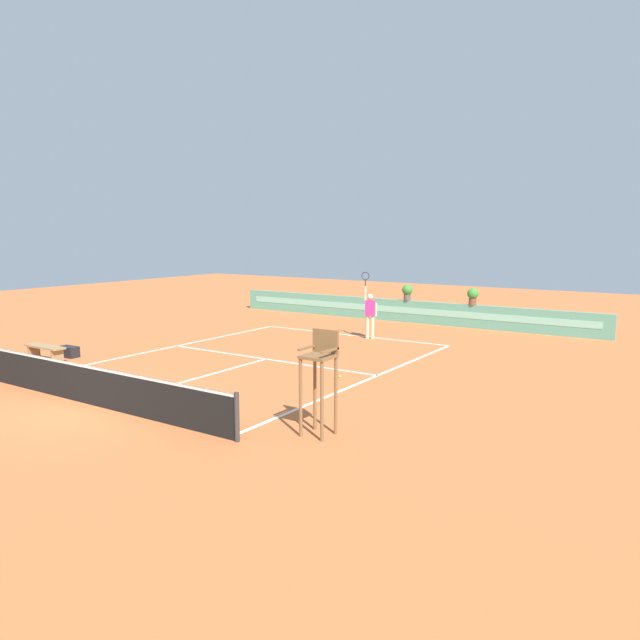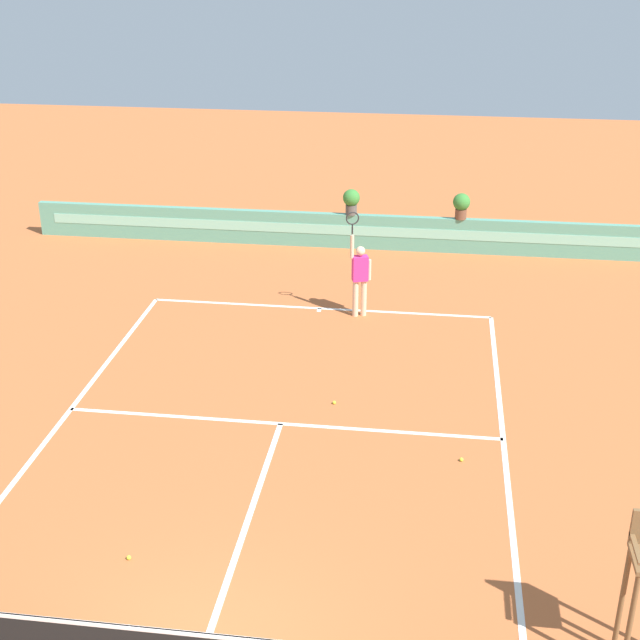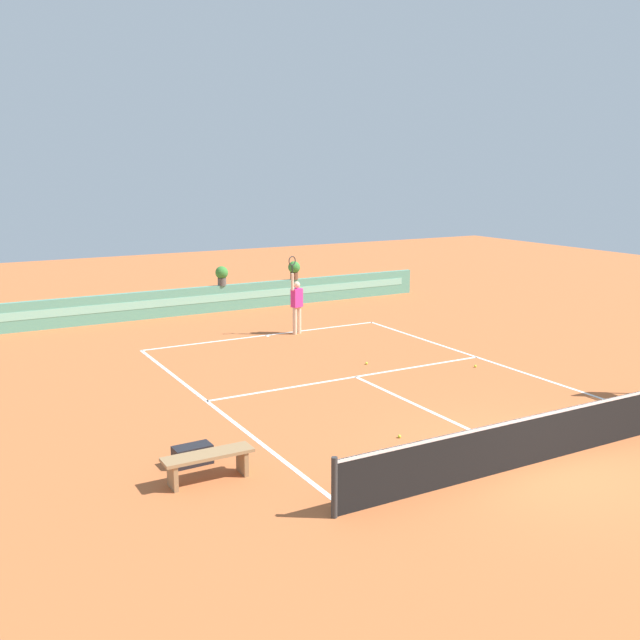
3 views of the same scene
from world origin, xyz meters
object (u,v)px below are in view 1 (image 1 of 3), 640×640
object	(u,v)px
tennis_ball_near_baseline	(131,377)
bench_courtside	(45,350)
gear_bag	(69,352)
tennis_ball_by_sideline	(304,357)
umpire_chair	(320,370)
potted_plant_centre	(407,291)
tennis_player	(370,312)
potted_plant_right	(473,295)
tennis_ball_mid_court	(340,377)

from	to	relation	value
tennis_ball_near_baseline	bench_courtside	bearing A→B (deg)	-179.52
gear_bag	tennis_ball_by_sideline	xyz separation A→B (m)	(6.54, 4.22, -0.15)
umpire_chair	tennis_ball_by_sideline	distance (m)	7.69
tennis_ball_near_baseline	potted_plant_centre	size ratio (longest dim) A/B	0.09
bench_courtside	gear_bag	world-z (taller)	bench_courtside
umpire_chair	gear_bag	distance (m)	11.36
umpire_chair	tennis_player	size ratio (longest dim) A/B	0.83
umpire_chair	potted_plant_centre	size ratio (longest dim) A/B	2.96
tennis_player	tennis_ball_by_sideline	bearing A→B (deg)	-91.00
tennis_ball_near_baseline	potted_plant_right	size ratio (longest dim) A/B	0.09
bench_courtside	potted_plant_centre	world-z (taller)	potted_plant_centre
gear_bag	tennis_ball_by_sideline	distance (m)	7.78
tennis_ball_near_baseline	potted_plant_centre	distance (m)	14.30
tennis_ball_mid_court	tennis_ball_by_sideline	xyz separation A→B (m)	(-2.44, 1.70, 0.00)
umpire_chair	potted_plant_right	distance (m)	15.28
bench_courtside	tennis_ball_by_sideline	size ratio (longest dim) A/B	23.53
gear_bag	tennis_ball_by_sideline	bearing A→B (deg)	32.82
bench_courtside	tennis_ball_by_sideline	world-z (taller)	bench_courtside
bench_courtside	gear_bag	xyz separation A→B (m)	(0.00, 0.82, -0.20)
tennis_ball_by_sideline	tennis_ball_mid_court	bearing A→B (deg)	-34.93
gear_bag	tennis_player	size ratio (longest dim) A/B	0.27
tennis_player	tennis_ball_near_baseline	world-z (taller)	tennis_player
bench_courtside	tennis_ball_mid_court	distance (m)	9.59
tennis_ball_near_baseline	tennis_ball_by_sideline	bearing A→B (deg)	63.88
tennis_player	potted_plant_centre	size ratio (longest dim) A/B	3.57
tennis_ball_mid_court	tennis_player	bearing A→B (deg)	111.40
tennis_player	tennis_ball_near_baseline	size ratio (longest dim) A/B	38.01
bench_courtside	tennis_ball_near_baseline	size ratio (longest dim) A/B	23.53
gear_bag	potted_plant_right	size ratio (longest dim) A/B	0.97
tennis_ball_near_baseline	potted_plant_centre	bearing A→B (deg)	82.58
gear_bag	tennis_ball_near_baseline	xyz separation A→B (m)	(4.09, -0.79, -0.15)
umpire_chair	tennis_ball_by_sideline	world-z (taller)	umpire_chair
tennis_ball_near_baseline	gear_bag	bearing A→B (deg)	169.09
bench_courtside	potted_plant_right	distance (m)	16.80
tennis_player	potted_plant_right	xyz separation A→B (m)	(2.38, 4.79, 0.36)
bench_courtside	gear_bag	size ratio (longest dim) A/B	2.29
tennis_ball_near_baseline	potted_plant_right	world-z (taller)	potted_plant_right
potted_plant_centre	tennis_ball_by_sideline	bearing A→B (deg)	-86.13
potted_plant_right	bench_courtside	bearing A→B (deg)	-122.45
gear_bag	tennis_player	xyz separation A→B (m)	(6.62, 8.54, 0.87)
bench_courtside	potted_plant_right	bearing A→B (deg)	57.55
gear_bag	tennis_ball_near_baseline	bearing A→B (deg)	-10.91
gear_bag	tennis_ball_mid_court	bearing A→B (deg)	15.65
tennis_player	potted_plant_centre	distance (m)	4.85
potted_plant_right	potted_plant_centre	distance (m)	3.07
bench_courtside	tennis_player	xyz separation A→B (m)	(6.62, 9.37, 0.67)
bench_courtside	tennis_ball_mid_court	size ratio (longest dim) A/B	23.53
umpire_chair	tennis_ball_mid_court	world-z (taller)	umpire_chair
tennis_player	potted_plant_centre	world-z (taller)	tennis_player
tennis_ball_near_baseline	tennis_ball_by_sideline	distance (m)	5.57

